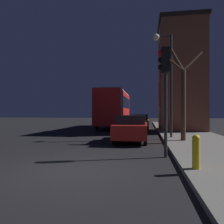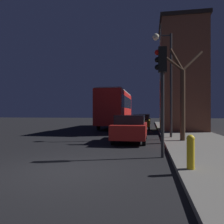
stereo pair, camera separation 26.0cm
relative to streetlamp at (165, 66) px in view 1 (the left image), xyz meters
The scene contains 10 objects.
ground_plane 9.54m from the streetlamp, 112.91° to the right, with size 120.00×120.00×0.00m, color black.
brick_building 6.23m from the streetlamp, 73.28° to the left, with size 3.82×4.52×9.32m.
streetlamp is the anchor object (origin of this frame).
traffic_light 5.77m from the streetlamp, 95.10° to the right, with size 0.43×0.24×3.99m.
bare_tree 2.39m from the streetlamp, 60.81° to the right, with size 2.17×0.96×5.04m.
bus 10.75m from the streetlamp, 115.60° to the left, with size 2.47×9.95×3.85m.
car_near_lane 4.39m from the streetlamp, 145.46° to the right, with size 1.73×4.29×1.49m.
car_mid_lane 9.76m from the streetlamp, 101.63° to the left, with size 1.78×4.75×1.45m.
car_far_lane 19.45m from the streetlamp, 95.26° to the left, with size 1.72×4.06×1.44m.
fire_hydrant 8.50m from the streetlamp, 88.86° to the right, with size 0.21×0.21×0.91m.
Camera 1 is at (2.14, -5.87, 1.62)m, focal length 35.00 mm.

